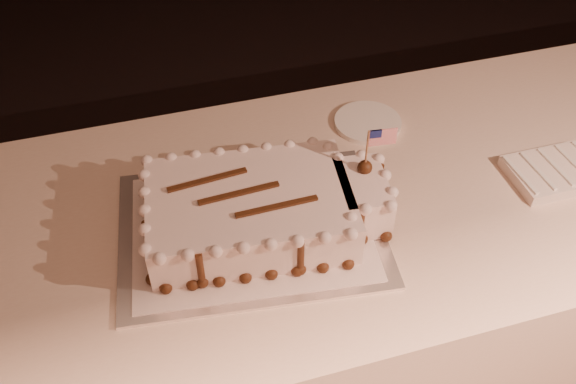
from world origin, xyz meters
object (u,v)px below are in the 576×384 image
object	(u,v)px
sheet_cake	(264,209)
napkin_stack	(554,172)
banquet_table	(352,295)
side_plate	(368,123)
cake_board	(251,229)

from	to	relation	value
sheet_cake	napkin_stack	distance (m)	0.66
banquet_table	sheet_cake	bearing A→B (deg)	-169.53
napkin_stack	sheet_cake	bearing A→B (deg)	177.31
side_plate	cake_board	bearing A→B (deg)	-144.32
napkin_stack	side_plate	xyz separation A→B (m)	(-0.33, 0.29, -0.01)
cake_board	napkin_stack	bearing A→B (deg)	4.02
banquet_table	side_plate	bearing A→B (deg)	66.30
cake_board	side_plate	size ratio (longest dim) A/B	3.28
banquet_table	sheet_cake	xyz separation A→B (m)	(-0.24, -0.04, 0.43)
sheet_cake	side_plate	world-z (taller)	sheet_cake
banquet_table	sheet_cake	world-z (taller)	sheet_cake
banquet_table	cake_board	distance (m)	0.46
napkin_stack	side_plate	distance (m)	0.44
sheet_cake	cake_board	bearing A→B (deg)	173.55
banquet_table	cake_board	size ratio (longest dim) A/B	4.45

